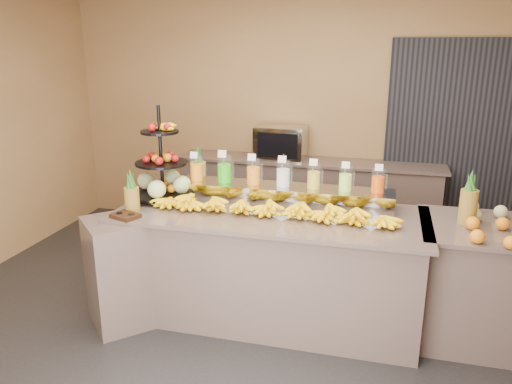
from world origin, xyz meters
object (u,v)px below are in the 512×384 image
at_px(oven_warmer, 281,142).
at_px(banana_heap, 269,206).
at_px(pitcher_tray, 283,194).
at_px(condiment_caddy, 125,216).
at_px(right_fruit_pile, 494,222).
at_px(fruit_stand, 166,175).

bearing_deg(oven_warmer, banana_heap, -78.78).
bearing_deg(pitcher_tray, condiment_caddy, -148.45).
xyz_separation_m(pitcher_tray, condiment_caddy, (-1.12, -0.69, -0.06)).
bearing_deg(banana_heap, oven_warmer, 99.32).
bearing_deg(right_fruit_pile, fruit_stand, 176.17).
relative_size(condiment_caddy, oven_warmer, 0.36).
relative_size(fruit_stand, condiment_caddy, 3.93).
relative_size(banana_heap, fruit_stand, 2.45).
bearing_deg(banana_heap, pitcher_tray, 82.27).
bearing_deg(fruit_stand, right_fruit_pile, -5.00).
bearing_deg(fruit_stand, oven_warmer, 69.11).
bearing_deg(right_fruit_pile, pitcher_tray, 169.30).
xyz_separation_m(pitcher_tray, banana_heap, (-0.04, -0.33, -0.00)).
bearing_deg(oven_warmer, fruit_stand, -107.82).
xyz_separation_m(right_fruit_pile, oven_warmer, (-1.98, 1.97, 0.11)).
bearing_deg(oven_warmer, condiment_caddy, -105.64).
relative_size(banana_heap, condiment_caddy, 9.64).
bearing_deg(condiment_caddy, banana_heap, 18.53).
relative_size(pitcher_tray, fruit_stand, 2.27).
bearing_deg(oven_warmer, right_fruit_pile, -43.00).
height_order(pitcher_tray, right_fruit_pile, right_fruit_pile).
relative_size(banana_heap, right_fruit_pile, 4.01).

